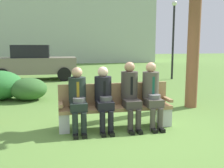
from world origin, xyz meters
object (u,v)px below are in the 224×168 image
at_px(seated_man_rightmost, 152,91).
at_px(seated_man_centerleft, 104,95).
at_px(seated_man_leftmost, 78,96).
at_px(seated_man_centerright, 130,92).
at_px(shrub_near_bench, 143,94).
at_px(shrub_mid_lawn, 29,89).
at_px(street_lamp, 173,32).
at_px(park_bench, 115,106).
at_px(parked_car_near, 34,63).
at_px(building_backdrop, 68,5).

bearing_deg(seated_man_rightmost, seated_man_centerleft, -179.60).
relative_size(seated_man_leftmost, seated_man_centerright, 0.94).
bearing_deg(shrub_near_bench, shrub_mid_lawn, 161.43).
bearing_deg(seated_man_centerright, seated_man_centerleft, -178.52).
bearing_deg(street_lamp, shrub_near_bench, -123.26).
xyz_separation_m(shrub_near_bench, shrub_mid_lawn, (-3.31, 1.11, 0.07)).
distance_m(park_bench, seated_man_centerleft, 0.40).
bearing_deg(seated_man_leftmost, seated_man_centerright, 0.78).
xyz_separation_m(shrub_mid_lawn, parked_car_near, (-0.21, 4.82, 0.49)).
height_order(seated_man_leftmost, seated_man_centerright, seated_man_centerright).
distance_m(shrub_near_bench, building_backdrop, 21.43).
distance_m(shrub_mid_lawn, parked_car_near, 4.85).
bearing_deg(seated_man_rightmost, shrub_mid_lawn, 130.81).
bearing_deg(park_bench, seated_man_centerright, -23.70).
bearing_deg(park_bench, seated_man_rightmost, -10.04).
bearing_deg(shrub_mid_lawn, seated_man_leftmost, -68.70).
relative_size(shrub_mid_lawn, street_lamp, 0.29).
distance_m(park_bench, seated_man_rightmost, 0.81).
relative_size(seated_man_leftmost, shrub_mid_lawn, 1.14).
bearing_deg(shrub_near_bench, park_bench, -122.95).
bearing_deg(building_backdrop, street_lamp, -74.75).
distance_m(seated_man_centerleft, seated_man_rightmost, 1.01).
bearing_deg(seated_man_leftmost, parked_car_near, 100.36).
bearing_deg(shrub_near_bench, seated_man_centerright, -115.38).
xyz_separation_m(park_bench, parked_car_near, (-2.25, 7.90, 0.40)).
height_order(seated_man_leftmost, building_backdrop, building_backdrop).
height_order(seated_man_leftmost, street_lamp, street_lamp).
xyz_separation_m(shrub_near_bench, building_backdrop, (-1.22, 20.67, 5.49)).
distance_m(shrub_near_bench, street_lamp, 6.03).
bearing_deg(seated_man_rightmost, street_lamp, 61.95).
bearing_deg(seated_man_rightmost, seated_man_leftmost, -179.72).
bearing_deg(parked_car_near, park_bench, -74.12).
bearing_deg(parked_car_near, seated_man_rightmost, -69.59).
xyz_separation_m(park_bench, building_backdrop, (0.06, 22.65, 5.33)).
relative_size(seated_man_leftmost, parked_car_near, 0.32).
distance_m(seated_man_leftmost, seated_man_centerleft, 0.51).
height_order(seated_man_centerright, shrub_mid_lawn, seated_man_centerright).
bearing_deg(park_bench, seated_man_centerleft, -152.34).
height_order(seated_man_rightmost, street_lamp, street_lamp).
relative_size(seated_man_leftmost, shrub_near_bench, 1.46).
height_order(seated_man_leftmost, seated_man_centerleft, seated_man_centerleft).
height_order(seated_man_leftmost, shrub_near_bench, seated_man_leftmost).
bearing_deg(park_bench, building_backdrop, 89.85).
bearing_deg(parked_car_near, shrub_mid_lawn, -87.47).
distance_m(seated_man_rightmost, building_backdrop, 23.33).
xyz_separation_m(seated_man_leftmost, shrub_mid_lawn, (-1.26, 3.22, -0.36)).
distance_m(seated_man_rightmost, shrub_mid_lawn, 4.27).
bearing_deg(building_backdrop, shrub_mid_lawn, -96.10).
bearing_deg(seated_man_leftmost, shrub_near_bench, 45.75).
xyz_separation_m(seated_man_leftmost, seated_man_rightmost, (1.52, 0.01, 0.04)).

